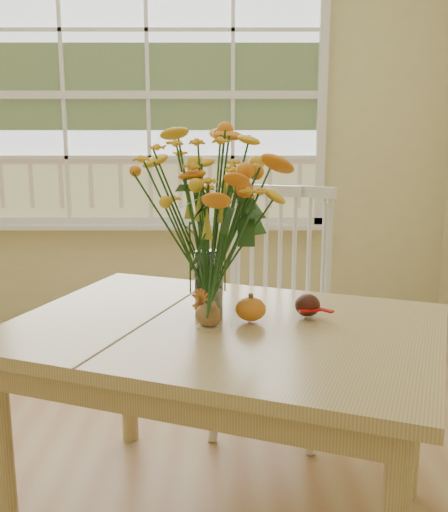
{
  "coord_description": "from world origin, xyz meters",
  "views": [
    {
      "loc": [
        0.48,
        -1.8,
        1.35
      ],
      "look_at": [
        0.49,
        0.06,
        0.94
      ],
      "focal_mm": 42.0,
      "sensor_mm": 36.0,
      "label": 1
    }
  ],
  "objects": [
    {
      "name": "wall_back",
      "position": [
        0.0,
        2.25,
        1.35
      ],
      "size": [
        4.0,
        0.02,
        2.7
      ],
      "primitive_type": "cube",
      "color": "beige",
      "rests_on": "floor"
    },
    {
      "name": "window",
      "position": [
        0.0,
        2.21,
        1.53
      ],
      "size": [
        2.42,
        0.12,
        1.74
      ],
      "color": "silver",
      "rests_on": "wall_back"
    },
    {
      "name": "dining_table",
      "position": [
        0.49,
        0.04,
        0.63
      ],
      "size": [
        1.61,
        1.38,
        0.72
      ],
      "rotation": [
        0.0,
        0.0,
        -0.36
      ],
      "color": "tan",
      "rests_on": "floor"
    },
    {
      "name": "windsor_chair",
      "position": [
        0.72,
        0.81,
        0.59
      ],
      "size": [
        0.6,
        0.59,
        1.06
      ],
      "rotation": [
        0.0,
        0.0,
        -0.29
      ],
      "color": "white",
      "rests_on": "floor"
    },
    {
      "name": "flower_vase",
      "position": [
        0.44,
        0.15,
        1.05
      ],
      "size": [
        0.45,
        0.45,
        0.54
      ],
      "color": "white",
      "rests_on": "dining_table"
    },
    {
      "name": "pumpkin",
      "position": [
        0.57,
        0.06,
        0.76
      ],
      "size": [
        0.1,
        0.1,
        0.08
      ],
      "primitive_type": "ellipsoid",
      "color": "orange",
      "rests_on": "dining_table"
    },
    {
      "name": "turkey_figurine",
      "position": [
        0.44,
        -0.01,
        0.77
      ],
      "size": [
        0.11,
        0.1,
        0.11
      ],
      "rotation": [
        0.0,
        0.0,
        -0.58
      ],
      "color": "#CCB78C",
      "rests_on": "dining_table"
    },
    {
      "name": "dark_gourd",
      "position": [
        0.77,
        0.11,
        0.76
      ],
      "size": [
        0.13,
        0.1,
        0.08
      ],
      "color": "#38160F",
      "rests_on": "dining_table"
    }
  ]
}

